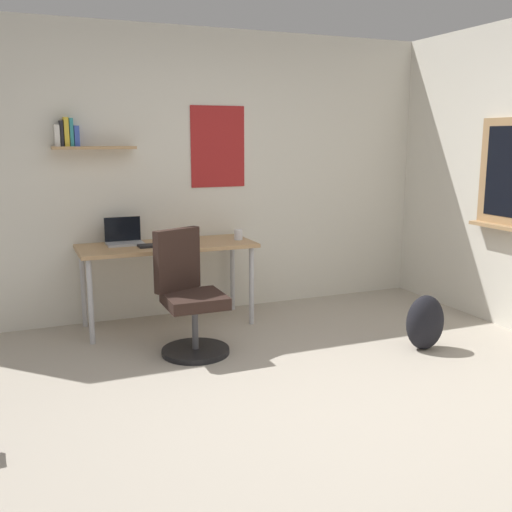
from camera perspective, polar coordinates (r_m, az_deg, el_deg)
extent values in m
plane|color=#ADA393|center=(3.66, 4.79, -15.24)|extent=(5.20, 5.20, 0.00)
cube|color=silver|center=(5.58, -6.66, 7.77)|extent=(5.00, 0.10, 2.60)
cube|color=tan|center=(5.25, -15.25, 9.98)|extent=(0.68, 0.20, 0.02)
cube|color=#A51E1E|center=(5.60, -3.67, 10.40)|extent=(0.52, 0.01, 0.74)
cube|color=silver|center=(5.24, -18.54, 10.88)|extent=(0.04, 0.14, 0.17)
cube|color=black|center=(5.25, -18.15, 11.10)|extent=(0.02, 0.14, 0.21)
cube|color=gold|center=(5.25, -17.74, 11.26)|extent=(0.04, 0.14, 0.23)
cube|color=teal|center=(5.25, -17.30, 11.25)|extent=(0.03, 0.14, 0.23)
cube|color=#3851B2|center=(5.26, -16.84, 10.94)|extent=(0.04, 0.14, 0.17)
cube|color=tan|center=(5.20, -8.54, 0.96)|extent=(1.50, 0.61, 0.03)
cylinder|color=#B7B7BC|center=(4.92, -15.57, -4.26)|extent=(0.04, 0.04, 0.70)
cylinder|color=#B7B7BC|center=(5.26, -0.43, -2.87)|extent=(0.04, 0.04, 0.70)
cylinder|color=#B7B7BC|center=(5.40, -16.22, -2.95)|extent=(0.04, 0.04, 0.70)
cylinder|color=#B7B7BC|center=(5.70, -2.27, -1.76)|extent=(0.04, 0.04, 0.70)
cylinder|color=black|center=(4.66, -5.81, -9.04)|extent=(0.52, 0.52, 0.04)
cylinder|color=#4C4C51|center=(4.60, -5.85, -6.82)|extent=(0.05, 0.05, 0.34)
cube|color=black|center=(4.53, -5.91, -4.23)|extent=(0.44, 0.44, 0.09)
cube|color=black|center=(4.62, -7.56, -0.35)|extent=(0.40, 0.22, 0.48)
cube|color=#ADAFB5|center=(5.23, -12.43, 1.16)|extent=(0.31, 0.21, 0.02)
cube|color=black|center=(5.31, -12.67, 2.54)|extent=(0.31, 0.01, 0.21)
cube|color=black|center=(5.10, -9.16, 1.05)|extent=(0.37, 0.13, 0.02)
ellipsoid|color=#262628|center=(5.17, -6.15, 1.34)|extent=(0.10, 0.06, 0.03)
cylinder|color=silver|center=(5.35, -1.71, 2.06)|extent=(0.08, 0.08, 0.09)
ellipsoid|color=black|center=(4.85, 15.89, -6.14)|extent=(0.32, 0.22, 0.44)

